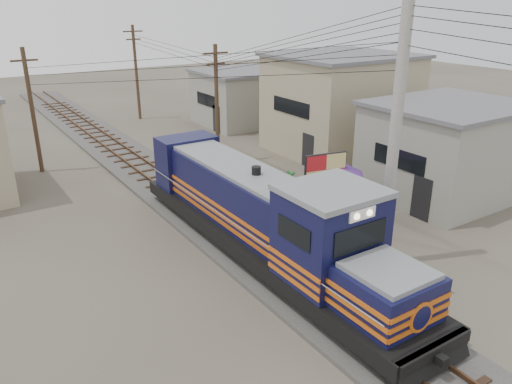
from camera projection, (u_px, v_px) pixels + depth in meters
ground at (301, 285)px, 17.53m from camera, size 120.00×120.00×0.00m
ballast at (179, 195)px, 25.31m from camera, size 3.60×70.00×0.16m
track at (179, 192)px, 25.24m from camera, size 1.15×70.00×0.12m
locomotive at (265, 218)px, 18.68m from camera, size 2.91×15.82×3.92m
utility_pole_main at (395, 136)px, 17.12m from camera, size 0.40×0.40×10.00m
wooden_pole_mid at (217, 102)px, 29.42m from camera, size 1.60×0.24×7.00m
wooden_pole_far at (136, 71)px, 40.41m from camera, size 1.60×0.24×7.50m
wooden_pole_left at (32, 109)px, 27.70m from camera, size 1.60×0.24×7.00m
power_lines at (182, 44)px, 21.35m from camera, size 9.65×19.00×3.30m
shophouse_front at (447, 150)px, 24.88m from camera, size 7.35×6.30×4.70m
shophouse_mid at (341, 103)px, 32.15m from camera, size 8.40×7.35×6.20m
shophouse_back at (240, 97)px, 39.55m from camera, size 6.30×6.30×4.20m
billboard at (325, 172)px, 21.91m from camera, size 2.01×0.52×3.13m
market_umbrella at (339, 167)px, 22.55m from camera, size 2.88×2.88×2.57m
vendor at (355, 195)px, 23.10m from camera, size 0.78×0.77×1.81m
plant_nursery at (334, 203)px, 23.25m from camera, size 3.38×1.96×1.14m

